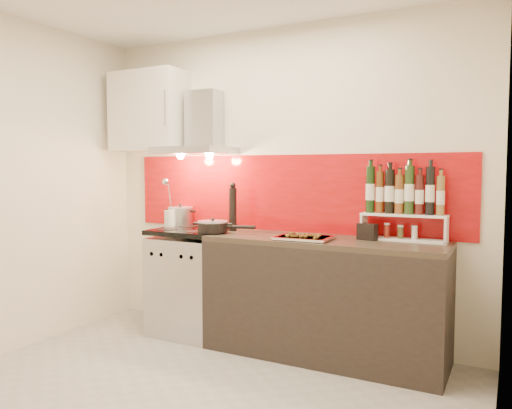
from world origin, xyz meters
The scene contains 15 objects.
floor centered at (0.00, 0.00, 0.00)m, with size 3.40×3.40×0.00m, color #9E9991.
back_wall centered at (0.00, 1.40, 1.30)m, with size 3.40×0.02×2.60m, color silver.
right_wall centered at (1.70, 0.00, 1.30)m, with size 0.02×2.80×2.60m, color silver.
backsplash centered at (0.05, 1.39, 1.22)m, with size 3.00×0.02×0.64m, color #910A07.
range_stove centered at (-0.70, 1.10, 0.44)m, with size 0.60×0.60×0.91m.
counter centered at (0.50, 1.10, 0.45)m, with size 1.80×0.60×0.90m.
range_hood centered at (-0.70, 1.24, 1.74)m, with size 0.62×0.50×0.61m.
upper_cabinet centered at (-1.25, 1.22, 1.95)m, with size 0.70×0.35×0.72m, color silver.
stock_pot centered at (-0.95, 1.28, 0.99)m, with size 0.23×0.23×0.20m.
saute_pan centered at (-0.41, 0.99, 0.96)m, with size 0.48×0.25×0.12m.
utensil_jar centered at (-0.98, 1.14, 1.03)m, with size 0.09×0.14×0.44m.
pepper_mill centered at (-0.35, 1.20, 1.10)m, with size 0.06×0.06×0.41m.
step_shelf centered at (1.04, 1.26, 1.18)m, with size 0.61×0.17×0.54m.
caddy_box centered at (0.80, 1.18, 0.96)m, with size 0.15×0.06×0.12m, color black.
baking_tray centered at (0.38, 0.99, 0.92)m, with size 0.42×0.33×0.03m.
Camera 1 is at (1.76, -2.43, 1.42)m, focal length 35.00 mm.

